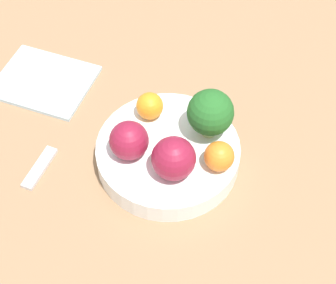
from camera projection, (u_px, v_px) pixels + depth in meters
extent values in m
plane|color=gray|center=(168.00, 169.00, 0.78)|extent=(6.00, 6.00, 0.00)
cube|color=#936D4C|center=(168.00, 165.00, 0.77)|extent=(1.20, 1.20, 0.02)
cylinder|color=white|center=(168.00, 154.00, 0.75)|extent=(0.19, 0.19, 0.03)
cylinder|color=#8CB76B|center=(209.00, 128.00, 0.74)|extent=(0.02, 0.02, 0.02)
sphere|color=#236023|center=(210.00, 112.00, 0.72)|extent=(0.06, 0.06, 0.06)
sphere|color=maroon|center=(174.00, 158.00, 0.69)|extent=(0.06, 0.06, 0.06)
sphere|color=maroon|center=(129.00, 140.00, 0.71)|extent=(0.05, 0.05, 0.05)
sphere|color=orange|center=(150.00, 106.00, 0.76)|extent=(0.04, 0.04, 0.04)
sphere|color=orange|center=(219.00, 156.00, 0.70)|extent=(0.04, 0.04, 0.04)
cube|color=silver|center=(43.00, 83.00, 0.85)|extent=(0.17, 0.15, 0.01)
cube|color=silver|center=(40.00, 168.00, 0.75)|extent=(0.03, 0.07, 0.01)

